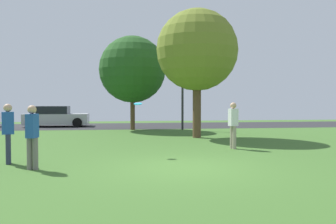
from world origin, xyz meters
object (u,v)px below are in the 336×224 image
oak_tree_right (197,50)px  street_lamp_post (183,94)px  person_thrower (8,131)px  parked_car_silver (56,117)px  frisbee_disc (138,104)px  maple_tree_near (132,70)px  person_catcher (233,123)px  person_walking (32,134)px

oak_tree_right → street_lamp_post: bearing=88.7°
oak_tree_right → person_thrower: 9.86m
person_thrower → parked_car_silver: size_ratio=0.39×
frisbee_disc → maple_tree_near: bearing=89.3°
oak_tree_right → person_catcher: 5.28m
person_thrower → person_catcher: size_ratio=0.98×
parked_car_silver → street_lamp_post: 9.33m
maple_tree_near → person_thrower: (-3.86, -11.35, -2.80)m
maple_tree_near → oak_tree_right: bearing=-59.6°
maple_tree_near → person_walking: bearing=-103.5°
person_walking → parked_car_silver: size_ratio=0.39×
parked_car_silver → person_walking: bearing=-81.7°
oak_tree_right → parked_car_silver: size_ratio=1.44×
street_lamp_post → person_thrower: bearing=-122.4°
maple_tree_near → parked_car_silver: (-5.26, 3.46, -3.09)m
person_thrower → parked_car_silver: bearing=78.9°
person_walking → street_lamp_post: (6.04, 11.91, 1.32)m
person_catcher → street_lamp_post: bearing=-104.0°
person_catcher → street_lamp_post: street_lamp_post is taller
person_walking → frisbee_disc: (2.83, 2.07, 0.77)m
frisbee_disc → parked_car_silver: 14.67m
person_thrower → maple_tree_near: bearing=54.7°
person_walking → parked_car_silver: 15.94m
person_thrower → person_walking: size_ratio=1.02×
person_thrower → frisbee_disc: 3.96m
maple_tree_near → person_catcher: 10.20m
person_walking → maple_tree_near: bearing=0.5°
person_catcher → frisbee_disc: same height
person_catcher → parked_car_silver: bearing=-71.9°
maple_tree_near → person_walking: size_ratio=3.47×
person_thrower → parked_car_silver: (-1.40, 14.81, -0.29)m
oak_tree_right → person_thrower: size_ratio=3.66×
person_thrower → frisbee_disc: (3.73, 1.11, 0.75)m
person_thrower → street_lamp_post: street_lamp_post is taller
person_thrower → street_lamp_post: bearing=41.1°
maple_tree_near → frisbee_disc: maple_tree_near is taller
oak_tree_right → person_walking: bearing=-129.3°
person_thrower → person_catcher: 7.64m
person_thrower → frisbee_disc: size_ratio=4.99×
person_catcher → person_walking: person_catcher is taller
maple_tree_near → street_lamp_post: maple_tree_near is taller
maple_tree_near → person_thrower: bearing=-108.8°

